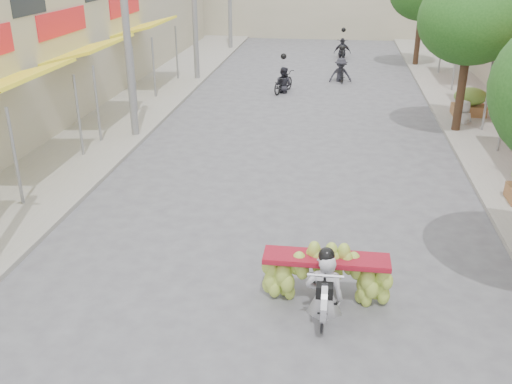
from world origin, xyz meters
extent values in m
cube|color=gray|center=(-7.00, 15.00, 0.06)|extent=(4.00, 60.00, 0.12)
cube|color=gray|center=(7.00, 15.00, 0.06)|extent=(4.00, 60.00, 0.12)
cube|color=yellow|center=(-7.12, 8.00, 2.75)|extent=(1.77, 4.00, 0.53)
cylinder|color=slate|center=(-6.30, 6.20, 1.27)|extent=(0.08, 0.08, 2.55)
cylinder|color=slate|center=(-6.30, 9.80, 1.27)|extent=(0.08, 0.08, 2.55)
cube|color=yellow|center=(-7.12, 13.00, 2.75)|extent=(1.77, 4.00, 0.53)
cylinder|color=slate|center=(-6.30, 11.20, 1.27)|extent=(0.08, 0.08, 2.55)
cylinder|color=slate|center=(-6.30, 14.80, 1.27)|extent=(0.08, 0.08, 2.55)
cube|color=red|center=(-8.00, 13.00, 3.60)|extent=(0.10, 3.50, 0.80)
cube|color=yellow|center=(-7.12, 19.00, 2.75)|extent=(1.77, 4.00, 0.53)
cylinder|color=slate|center=(-6.30, 17.20, 1.27)|extent=(0.08, 0.08, 2.55)
cylinder|color=slate|center=(-6.30, 20.80, 1.27)|extent=(0.08, 0.08, 2.55)
cube|color=red|center=(-8.00, 19.00, 3.60)|extent=(0.10, 3.50, 0.80)
cylinder|color=slate|center=(6.30, 11.90, 1.27)|extent=(0.08, 0.08, 2.55)
cube|color=red|center=(7.12, 16.00, 2.75)|extent=(1.77, 4.20, 0.53)
cylinder|color=slate|center=(6.30, 14.10, 1.27)|extent=(0.08, 0.08, 2.55)
cylinder|color=slate|center=(6.30, 17.90, 1.27)|extent=(0.08, 0.08, 2.55)
cube|color=red|center=(7.12, 22.00, 2.75)|extent=(1.77, 4.20, 0.53)
cylinder|color=slate|center=(6.30, 20.10, 1.27)|extent=(0.08, 0.08, 2.55)
cylinder|color=slate|center=(6.30, 23.90, 1.27)|extent=(0.08, 0.08, 2.55)
cylinder|color=slate|center=(-5.40, 12.00, 4.00)|extent=(0.24, 0.24, 8.00)
cylinder|color=#3A2719|center=(5.40, 14.00, 1.60)|extent=(0.28, 0.28, 3.20)
ellipsoid|color=#215318|center=(5.40, 14.00, 3.80)|extent=(3.40, 3.40, 2.90)
cylinder|color=#3A2719|center=(5.40, 26.00, 1.60)|extent=(0.28, 0.28, 3.20)
cube|color=brown|center=(6.20, 16.00, 0.37)|extent=(1.20, 0.80, 0.50)
ellipsoid|color=olive|center=(6.20, 16.00, 0.95)|extent=(1.20, 0.88, 0.66)
imported|color=black|center=(1.20, 2.81, 0.54)|extent=(0.55, 1.83, 1.07)
cylinder|color=silver|center=(1.20, 2.16, 0.62)|extent=(0.10, 0.66, 0.66)
cube|color=black|center=(1.20, 2.26, 0.80)|extent=(0.28, 0.22, 0.22)
cylinder|color=silver|center=(1.20, 2.36, 1.02)|extent=(0.60, 0.05, 0.05)
cube|color=maroon|center=(1.20, 3.16, 0.88)|extent=(2.23, 0.55, 0.10)
imported|color=#BBBAC3|center=(1.20, 2.76, 1.22)|extent=(0.66, 0.49, 1.84)
sphere|color=black|center=(1.20, 2.73, 2.11)|extent=(0.28, 0.28, 0.28)
imported|color=silver|center=(5.79, 14.90, 0.94)|extent=(0.92, 0.70, 1.64)
imported|color=black|center=(-1.08, 19.11, 0.46)|extent=(1.13, 1.76, 0.93)
imported|color=#24242B|center=(-1.08, 19.11, 1.12)|extent=(0.91, 0.72, 1.65)
sphere|color=black|center=(-1.08, 19.11, 1.58)|extent=(0.26, 0.26, 0.26)
imported|color=black|center=(1.42, 21.63, 0.48)|extent=(0.71, 1.67, 0.95)
imported|color=#24242B|center=(1.42, 21.63, 1.12)|extent=(1.13, 0.71, 1.65)
sphere|color=black|center=(1.42, 21.63, 1.58)|extent=(0.26, 0.26, 0.26)
imported|color=black|center=(1.51, 28.00, 0.48)|extent=(0.72, 1.74, 0.96)
imported|color=#24242B|center=(1.51, 28.00, 1.12)|extent=(0.99, 0.60, 1.65)
sphere|color=black|center=(1.51, 28.00, 1.58)|extent=(0.26, 0.26, 0.26)
camera|label=1|loc=(1.18, -5.70, 5.96)|focal=40.00mm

